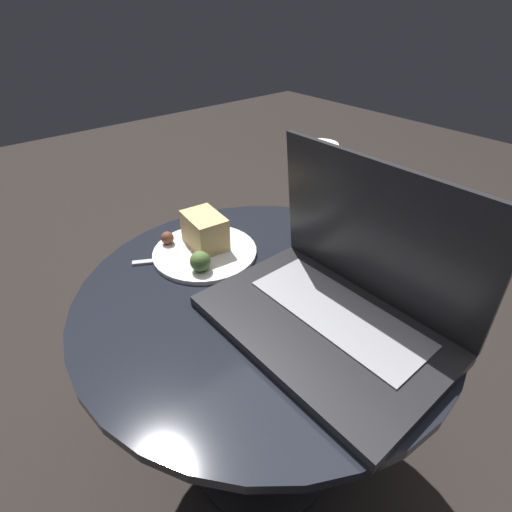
# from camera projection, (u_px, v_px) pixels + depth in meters

# --- Properties ---
(ground_plane) EXTENTS (6.00, 6.00, 0.00)m
(ground_plane) POSITION_uv_depth(u_px,v_px,m) (262.00, 452.00, 1.01)
(ground_plane) COLOR black
(table) EXTENTS (0.68, 0.68, 0.53)m
(table) POSITION_uv_depth(u_px,v_px,m) (264.00, 345.00, 0.80)
(table) COLOR black
(table) RESTS_ON ground_plane
(laptop) EXTENTS (0.38, 0.25, 0.26)m
(laptop) POSITION_uv_depth(u_px,v_px,m) (341.00, 296.00, 0.63)
(laptop) COLOR #232326
(laptop) RESTS_ON table
(beer_glass) EXTENTS (0.07, 0.07, 0.20)m
(beer_glass) POSITION_uv_depth(u_px,v_px,m) (317.00, 191.00, 0.83)
(beer_glass) COLOR gold
(beer_glass) RESTS_ON table
(snack_plate) EXTENTS (0.21, 0.21, 0.08)m
(snack_plate) POSITION_uv_depth(u_px,v_px,m) (203.00, 242.00, 0.81)
(snack_plate) COLOR silver
(snack_plate) RESTS_ON table
(fork) EXTENTS (0.10, 0.16, 0.00)m
(fork) POSITION_uv_depth(u_px,v_px,m) (184.00, 258.00, 0.80)
(fork) COLOR #B2B2B7
(fork) RESTS_ON table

